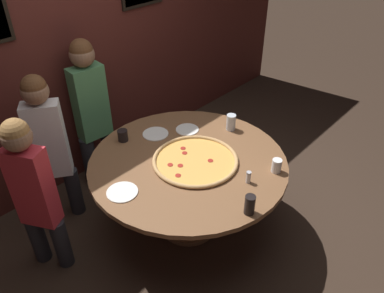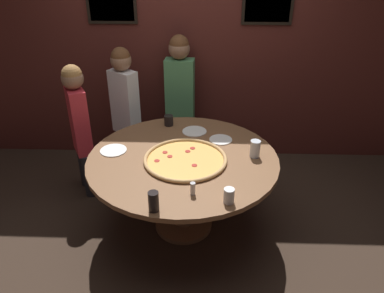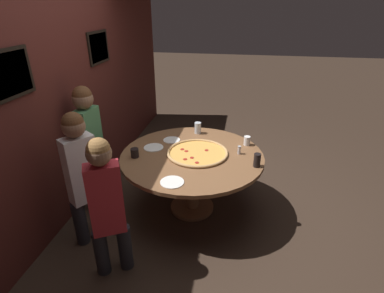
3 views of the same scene
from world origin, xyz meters
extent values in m
plane|color=#38281E|center=(0.00, 0.00, 0.00)|extent=(24.00, 24.00, 0.00)
cube|color=#4C1E19|center=(0.00, 1.40, 1.30)|extent=(6.40, 0.06, 2.60)
cylinder|color=brown|center=(0.00, 0.00, 0.72)|extent=(1.60, 1.60, 0.04)
cylinder|color=brown|center=(0.00, 0.00, 0.35)|extent=(0.16, 0.16, 0.70)
cylinder|color=brown|center=(0.00, 0.00, 0.02)|extent=(0.52, 0.52, 0.04)
cylinder|color=#E5A84C|center=(0.02, -0.06, 0.75)|extent=(0.65, 0.65, 0.01)
torus|color=tan|center=(0.02, -0.06, 0.76)|extent=(0.69, 0.69, 0.03)
cylinder|color=#A8281E|center=(0.08, 0.13, 0.75)|extent=(0.04, 0.04, 0.00)
cylinder|color=#A8281E|center=(-0.15, 0.05, 0.75)|extent=(0.04, 0.04, 0.00)
cylinder|color=#A8281E|center=(-0.21, -0.09, 0.75)|extent=(0.04, 0.04, 0.00)
cylinder|color=#A8281E|center=(-0.11, -0.02, 0.75)|extent=(0.04, 0.04, 0.00)
cylinder|color=#A8281E|center=(0.04, 0.07, 0.75)|extent=(0.04, 0.04, 0.00)
cylinder|color=#A8281E|center=(0.10, -0.15, 0.75)|extent=(0.04, 0.04, 0.00)
cylinder|color=black|center=(-0.15, -0.70, 0.81)|extent=(0.07, 0.07, 0.15)
cylinder|color=black|center=(-0.17, 0.61, 0.79)|extent=(0.09, 0.09, 0.10)
cylinder|color=silver|center=(0.60, 0.03, 0.81)|extent=(0.08, 0.08, 0.15)
cylinder|color=white|center=(0.35, -0.60, 0.79)|extent=(0.07, 0.07, 0.11)
cylinder|color=white|center=(-0.60, 0.08, 0.74)|extent=(0.23, 0.23, 0.01)
cylinder|color=white|center=(0.33, 0.31, 0.74)|extent=(0.21, 0.21, 0.01)
cylinder|color=white|center=(0.08, 0.47, 0.74)|extent=(0.23, 0.23, 0.01)
cylinder|color=silver|center=(0.10, -0.52, 0.78)|extent=(0.04, 0.04, 0.08)
cylinder|color=#B7B7BC|center=(0.10, -0.52, 0.83)|extent=(0.04, 0.04, 0.01)
cylinder|color=#232328|center=(-0.58, 0.90, 0.24)|extent=(0.18, 0.18, 0.49)
cylinder|color=#232328|center=(-0.76, 1.02, 0.24)|extent=(0.18, 0.18, 0.49)
cube|color=white|center=(-0.67, 0.96, 0.83)|extent=(0.33, 0.29, 0.68)
sphere|color=#8C664C|center=(-0.67, 0.96, 1.27)|extent=(0.21, 0.21, 0.21)
sphere|color=brown|center=(-0.67, 0.96, 1.31)|extent=(0.19, 0.19, 0.19)
cylinder|color=#232328|center=(0.02, 1.15, 0.26)|extent=(0.15, 0.15, 0.51)
cylinder|color=#232328|center=(-0.21, 1.17, 0.26)|extent=(0.15, 0.15, 0.51)
cube|color=#4C8C59|center=(-0.10, 1.16, 0.87)|extent=(0.32, 0.19, 0.72)
sphere|color=#8C664C|center=(-0.10, 1.16, 1.35)|extent=(0.22, 0.22, 0.22)
sphere|color=brown|center=(-0.10, 1.16, 1.38)|extent=(0.20, 0.20, 0.20)
cylinder|color=#232328|center=(-0.98, 0.46, 0.23)|extent=(0.17, 0.17, 0.47)
cylinder|color=#232328|center=(-1.08, 0.64, 0.23)|extent=(0.17, 0.17, 0.47)
cube|color=red|center=(-1.03, 0.55, 0.79)|extent=(0.26, 0.32, 0.65)
sphere|color=#8C664C|center=(-1.03, 0.55, 1.22)|extent=(0.20, 0.20, 0.20)
sphere|color=#9E703D|center=(-1.03, 0.55, 1.26)|extent=(0.19, 0.19, 0.19)
camera|label=1|loc=(-1.75, -1.64, 2.55)|focal=35.00mm
camera|label=2|loc=(0.17, -2.68, 2.34)|focal=35.00mm
camera|label=3|loc=(-2.92, -0.52, 2.28)|focal=28.00mm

